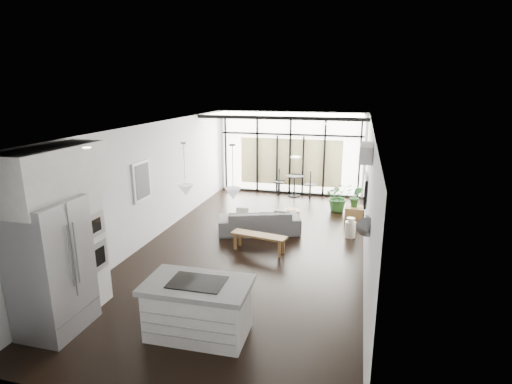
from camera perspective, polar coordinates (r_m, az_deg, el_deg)
The scene contains 27 objects.
floor at distance 9.39m, azimuth -0.47°, elevation -7.85°, with size 5.00×10.00×0.00m, color black.
ceiling at distance 8.69m, azimuth -0.51°, elevation 9.41°, with size 5.00×10.00×0.00m, color white.
wall_left at distance 9.87m, azimuth -14.64°, elevation 1.35°, with size 0.02×10.00×2.80m, color silver.
wall_right at distance 8.65m, azimuth 15.71°, elevation -0.63°, with size 0.02×10.00×2.80m, color silver.
wall_back at distance 13.73m, azimuth 4.98°, elevation 5.55°, with size 5.00×0.02×2.80m, color silver.
wall_front at distance 4.63m, azimuth -17.40°, elevation -14.89°, with size 5.00×0.02×2.80m, color silver.
glazing at distance 13.61m, azimuth 4.89°, elevation 5.47°, with size 5.00×0.20×2.80m, color black.
skylight at distance 12.59m, azimuth 4.33°, elevation 10.99°, with size 4.70×1.90×0.06m, color white.
neighbour_building at distance 13.73m, azimuth 4.92°, elevation 4.28°, with size 3.50×0.02×1.60m, color beige.
island at distance 6.26m, azimuth -8.26°, elevation -16.14°, with size 1.57×0.93×0.86m, color white.
cooktop at distance 6.05m, azimuth -8.42°, elevation -12.61°, with size 0.81×0.54×0.01m, color black.
fridge at distance 6.78m, azimuth -27.22°, elevation -9.51°, with size 0.80×1.00×2.06m, color #A6A7AC.
appliance_column at distance 7.23m, azimuth -24.14°, elevation -6.02°, with size 0.63×0.66×2.44m, color white.
upper_cabinets at distance 6.66m, azimuth -26.88°, elevation 2.11°, with size 0.62×1.75×0.86m, color white.
pendant_left at distance 6.50m, azimuth -10.03°, elevation 0.24°, with size 0.26×0.26×0.18m, color white.
pendant_right at distance 6.21m, azimuth -3.30°, elevation -0.23°, with size 0.26×0.26×0.18m, color white.
sofa at distance 10.14m, azimuth 0.43°, elevation -3.66°, with size 2.06×0.60×0.80m, color #525255.
console_bench at distance 9.08m, azimuth 0.43°, elevation -7.28°, with size 1.28×0.32×0.41m, color brown.
pouf at distance 10.99m, azimuth 5.09°, elevation -3.45°, with size 0.45×0.45×0.36m, color silver.
crate at distance 11.49m, azimuth 13.91°, elevation -2.97°, with size 0.50×0.50×0.37m, color brown.
plant_tall at distance 12.12m, azimuth 11.70°, elevation -1.12°, with size 0.79×0.88×0.69m, color #295C27.
plant_crate at distance 11.40m, azimuth 14.01°, elevation -1.45°, with size 0.32×0.59×0.26m, color #295C27.
milk_can at distance 10.14m, azimuth 13.33°, elevation -4.97°, with size 0.26×0.26×0.50m, color silver.
bistro_set at distance 13.54m, azimuth 5.50°, elevation 0.79°, with size 1.39×0.56×0.67m, color black.
tv at distance 9.64m, azimuth 15.37°, elevation 0.37°, with size 0.05×1.10×0.65m, color black.
ac_unit at distance 7.65m, azimuth 15.43°, elevation 5.45°, with size 0.22×0.90×0.30m, color white.
framed_art at distance 9.40m, azimuth -16.01°, elevation 1.53°, with size 0.04×0.70×0.90m, color black.
Camera 1 is at (2.26, -8.35, 3.66)m, focal length 28.00 mm.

